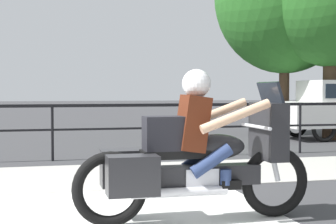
{
  "coord_description": "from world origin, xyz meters",
  "views": [
    {
      "loc": [
        -0.17,
        -4.54,
        1.33
      ],
      "look_at": [
        1.2,
        1.06,
        1.08
      ],
      "focal_mm": 55.0,
      "sensor_mm": 36.0,
      "label": 1
    }
  ],
  "objects": [
    {
      "name": "sidewalk_band",
      "position": [
        0.0,
        3.4,
        0.01
      ],
      "size": [
        44.0,
        2.4,
        0.01
      ],
      "primitive_type": "cube",
      "color": "#A8A59E",
      "rests_on": "ground"
    },
    {
      "name": "motorcycle",
      "position": [
        1.31,
        0.39,
        0.68
      ],
      "size": [
        2.47,
        0.76,
        1.54
      ],
      "rotation": [
        0.0,
        0.0,
        0.02
      ],
      "color": "black",
      "rests_on": "ground"
    },
    {
      "name": "fence_railing",
      "position": [
        0.0,
        5.3,
        0.84
      ],
      "size": [
        36.0,
        0.05,
        1.07
      ],
      "color": "black",
      "rests_on": "ground"
    }
  ]
}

